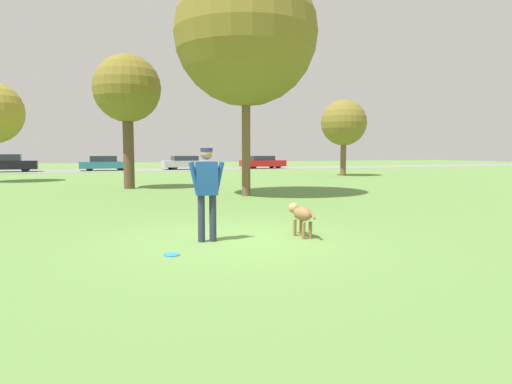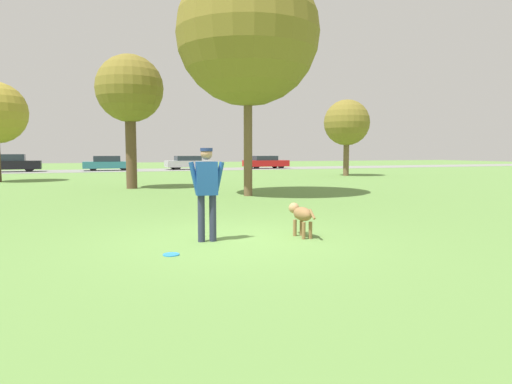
{
  "view_description": "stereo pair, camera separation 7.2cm",
  "coord_description": "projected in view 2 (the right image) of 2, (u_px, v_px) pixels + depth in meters",
  "views": [
    {
      "loc": [
        -2.56,
        -8.0,
        1.67
      ],
      "look_at": [
        0.49,
        -0.05,
        0.9
      ],
      "focal_mm": 32.0,
      "sensor_mm": 36.0,
      "label": 1
    },
    {
      "loc": [
        -2.49,
        -8.03,
        1.67
      ],
      "look_at": [
        0.49,
        -0.05,
        0.9
      ],
      "focal_mm": 32.0,
      "sensor_mm": 36.0,
      "label": 2
    }
  ],
  "objects": [
    {
      "name": "tree_near_right",
      "position": [
        248.0,
        34.0,
        16.47
      ],
      "size": [
        5.19,
        5.19,
        8.5
      ],
      "color": "brown",
      "rests_on": "ground_plane"
    },
    {
      "name": "tree_far_right",
      "position": [
        347.0,
        123.0,
        30.43
      ],
      "size": [
        3.05,
        3.05,
        5.09
      ],
      "color": "brown",
      "rests_on": "ground_plane"
    },
    {
      "name": "parked_car_teal",
      "position": [
        108.0,
        163.0,
        38.77
      ],
      "size": [
        4.13,
        1.69,
        1.25
      ],
      "rotation": [
        0.0,
        0.0,
        0.0
      ],
      "color": "teal",
      "rests_on": "ground_plane"
    },
    {
      "name": "far_road_strip",
      "position": [
        117.0,
        170.0,
        38.97
      ],
      "size": [
        120.0,
        6.0,
        0.01
      ],
      "color": "gray",
      "rests_on": "ground_plane"
    },
    {
      "name": "parked_car_black",
      "position": [
        11.0,
        163.0,
        36.26
      ],
      "size": [
        4.38,
        1.87,
        1.41
      ],
      "rotation": [
        0.0,
        0.0,
        0.03
      ],
      "color": "black",
      "rests_on": "ground_plane"
    },
    {
      "name": "dog",
      "position": [
        301.0,
        215.0,
        8.86
      ],
      "size": [
        0.29,
        0.95,
        0.64
      ],
      "rotation": [
        0.0,
        0.0,
        1.61
      ],
      "color": "olive",
      "rests_on": "ground_plane"
    },
    {
      "name": "frisbee",
      "position": [
        171.0,
        255.0,
        7.32
      ],
      "size": [
        0.26,
        0.26,
        0.02
      ],
      "color": "#268CE5",
      "rests_on": "ground_plane"
    },
    {
      "name": "parked_car_red",
      "position": [
        266.0,
        162.0,
        43.41
      ],
      "size": [
        4.24,
        1.82,
        1.21
      ],
      "rotation": [
        0.0,
        0.0,
        0.02
      ],
      "color": "red",
      "rests_on": "ground_plane"
    },
    {
      "name": "parked_car_silver",
      "position": [
        189.0,
        163.0,
        41.15
      ],
      "size": [
        4.25,
        1.9,
        1.23
      ],
      "rotation": [
        0.0,
        0.0,
        0.03
      ],
      "color": "#B7B7BC",
      "rests_on": "ground_plane"
    },
    {
      "name": "person",
      "position": [
        207.0,
        186.0,
        8.34
      ],
      "size": [
        0.66,
        0.26,
        1.73
      ],
      "rotation": [
        0.0,
        0.0,
        -0.12
      ],
      "color": "#2D334C",
      "rests_on": "ground_plane"
    },
    {
      "name": "ground_plane",
      "position": [
        230.0,
        241.0,
        8.51
      ],
      "size": [
        120.0,
        120.0,
        0.0
      ],
      "primitive_type": "plane",
      "color": "#608C42"
    },
    {
      "name": "tree_mid_center",
      "position": [
        130.0,
        90.0,
        19.94
      ],
      "size": [
        2.94,
        2.94,
        5.87
      ],
      "color": "brown",
      "rests_on": "ground_plane"
    }
  ]
}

